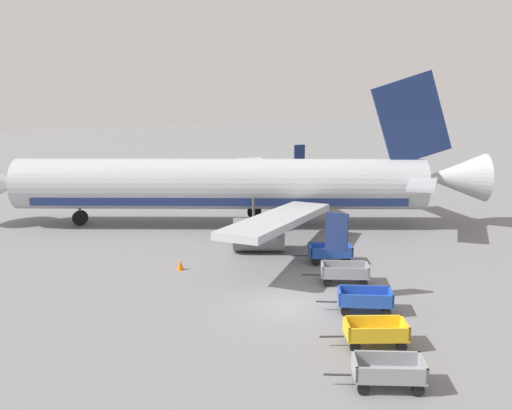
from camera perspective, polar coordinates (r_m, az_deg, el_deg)
ground_plane at (r=29.08m, az=3.04°, el=-9.64°), size 220.00×220.00×0.00m
airplane at (r=43.49m, az=-2.14°, el=1.93°), size 35.64×29.23×11.34m
baggage_cart_nearest at (r=22.25m, az=12.64°, el=-15.43°), size 3.51×2.36×1.07m
baggage_cart_second_in_row at (r=25.18m, az=11.45°, el=-11.97°), size 3.56×2.25×1.07m
baggage_cart_third_in_row at (r=28.54m, az=10.45°, el=-8.97°), size 3.48×2.42×1.07m
baggage_cart_fourth_in_row at (r=32.11m, az=8.54°, el=-6.47°), size 3.50×2.38×1.07m
baggage_cart_far_end at (r=35.53m, az=7.16°, el=-4.59°), size 3.58×2.20×1.07m
traffic_cone_near_plane at (r=34.33m, az=-7.34°, el=-5.76°), size 0.42×0.42×0.56m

